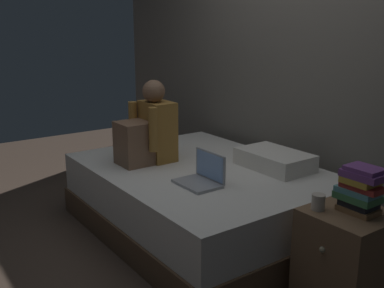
{
  "coord_description": "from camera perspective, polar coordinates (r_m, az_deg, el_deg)",
  "views": [
    {
      "loc": [
        2.48,
        -1.7,
        1.58
      ],
      "look_at": [
        -0.04,
        0.1,
        0.77
      ],
      "focal_mm": 42.25,
      "sensor_mm": 36.0,
      "label": 1
    }
  ],
  "objects": [
    {
      "name": "ground_plane",
      "position": [
        3.4,
        -0.96,
        -13.04
      ],
      "size": [
        8.0,
        8.0,
        0.0
      ],
      "primitive_type": "plane",
      "color": "#47382D"
    },
    {
      "name": "wall_back",
      "position": [
        3.83,
        14.19,
        10.77
      ],
      "size": [
        5.6,
        0.1,
        2.7
      ],
      "primitive_type": "cube",
      "color": "slate",
      "rests_on": "ground_plane"
    },
    {
      "name": "bed",
      "position": [
        3.6,
        1.16,
        -6.92
      ],
      "size": [
        2.0,
        1.5,
        0.52
      ],
      "color": "brown",
      "rests_on": "ground_plane"
    },
    {
      "name": "nightstand",
      "position": [
        2.81,
        18.87,
        -13.6
      ],
      "size": [
        0.44,
        0.46,
        0.58
      ],
      "color": "brown",
      "rests_on": "ground_plane"
    },
    {
      "name": "person_sitting",
      "position": [
        3.61,
        -5.56,
        1.62
      ],
      "size": [
        0.39,
        0.44,
        0.66
      ],
      "color": "olive",
      "rests_on": "bed"
    },
    {
      "name": "laptop",
      "position": [
        3.13,
        1.32,
        -4.1
      ],
      "size": [
        0.32,
        0.23,
        0.22
      ],
      "color": "#9EA0A5",
      "rests_on": "bed"
    },
    {
      "name": "pillow",
      "position": [
        3.54,
        10.38,
        -1.97
      ],
      "size": [
        0.56,
        0.36,
        0.13
      ],
      "primitive_type": "cube",
      "color": "silver",
      "rests_on": "bed"
    },
    {
      "name": "book_stack",
      "position": [
        2.65,
        20.44,
        -5.46
      ],
      "size": [
        0.25,
        0.16,
        0.27
      ],
      "color": "brown",
      "rests_on": "nightstand"
    },
    {
      "name": "mug",
      "position": [
        2.65,
        15.65,
        -7.07
      ],
      "size": [
        0.08,
        0.08,
        0.09
      ],
      "primitive_type": "cylinder",
      "color": "#BCB2A3",
      "rests_on": "nightstand"
    }
  ]
}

